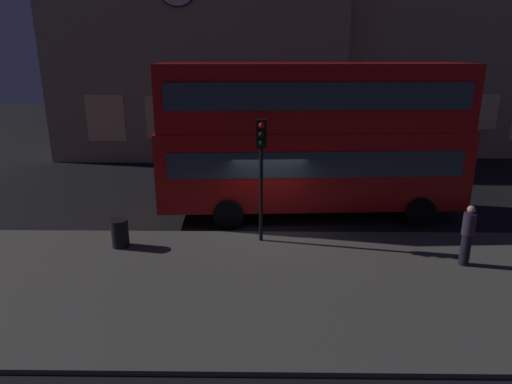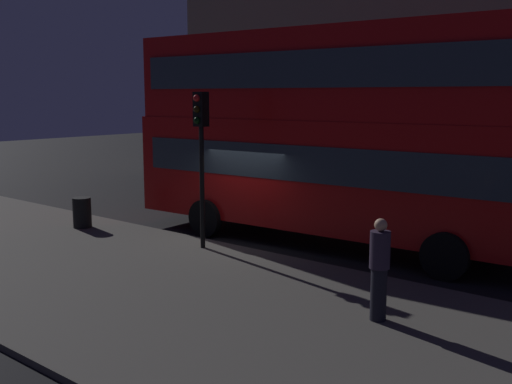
{
  "view_description": "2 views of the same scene",
  "coord_description": "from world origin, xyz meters",
  "px_view_note": "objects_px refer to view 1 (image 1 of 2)",
  "views": [
    {
      "loc": [
        -0.25,
        -14.98,
        5.98
      ],
      "look_at": [
        -0.45,
        -0.29,
        1.4
      ],
      "focal_mm": 31.59,
      "sensor_mm": 36.0,
      "label": 1
    },
    {
      "loc": [
        10.24,
        -12.11,
        3.96
      ],
      "look_at": [
        -0.23,
        0.62,
        1.3
      ],
      "focal_mm": 42.18,
      "sensor_mm": 36.0,
      "label": 2
    }
  ],
  "objects_px": {
    "double_decker_bus": "(312,134)",
    "pedestrian": "(468,235)",
    "traffic_light_near_kerb": "(261,155)",
    "litter_bin": "(120,233)"
  },
  "relations": [
    {
      "from": "litter_bin",
      "to": "pedestrian",
      "type": "bearing_deg",
      "value": -6.25
    },
    {
      "from": "double_decker_bus",
      "to": "pedestrian",
      "type": "relative_size",
      "value": 6.34
    },
    {
      "from": "double_decker_bus",
      "to": "litter_bin",
      "type": "bearing_deg",
      "value": -155.64
    },
    {
      "from": "pedestrian",
      "to": "traffic_light_near_kerb",
      "type": "bearing_deg",
      "value": -149.78
    },
    {
      "from": "double_decker_bus",
      "to": "pedestrian",
      "type": "bearing_deg",
      "value": -50.64
    },
    {
      "from": "traffic_light_near_kerb",
      "to": "litter_bin",
      "type": "relative_size",
      "value": 4.44
    },
    {
      "from": "traffic_light_near_kerb",
      "to": "litter_bin",
      "type": "bearing_deg",
      "value": -174.78
    },
    {
      "from": "double_decker_bus",
      "to": "pedestrian",
      "type": "height_order",
      "value": "double_decker_bus"
    },
    {
      "from": "pedestrian",
      "to": "litter_bin",
      "type": "xyz_separation_m",
      "value": [
        -10.26,
        1.12,
        -0.48
      ]
    },
    {
      "from": "traffic_light_near_kerb",
      "to": "pedestrian",
      "type": "bearing_deg",
      "value": -17.26
    }
  ]
}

